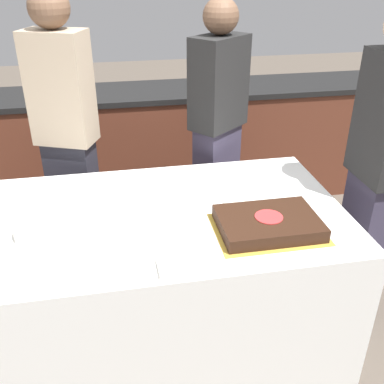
{
  "coord_description": "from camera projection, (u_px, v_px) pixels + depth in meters",
  "views": [
    {
      "loc": [
        -0.04,
        -1.79,
        1.85
      ],
      "look_at": [
        0.3,
        0.0,
        0.87
      ],
      "focal_mm": 42.0,
      "sensor_mm": 36.0,
      "label": 1
    }
  ],
  "objects": [
    {
      "name": "ground_plane",
      "position": [
        138.0,
        338.0,
        2.43
      ],
      "size": [
        14.0,
        14.0,
        0.0
      ],
      "primitive_type": "plane",
      "color": "brown"
    },
    {
      "name": "back_counter",
      "position": [
        119.0,
        148.0,
        3.58
      ],
      "size": [
        4.4,
        0.58,
        0.92
      ],
      "color": "#5B2D1E",
      "rests_on": "ground_plane"
    },
    {
      "name": "dining_table",
      "position": [
        134.0,
        282.0,
        2.25
      ],
      "size": [
        2.03,
        1.01,
        0.77
      ],
      "color": "silver",
      "rests_on": "ground_plane"
    },
    {
      "name": "cake",
      "position": [
        268.0,
        223.0,
        1.96
      ],
      "size": [
        0.47,
        0.35,
        0.07
      ],
      "color": "gold",
      "rests_on": "dining_table"
    },
    {
      "name": "plate_stack",
      "position": [
        37.0,
        230.0,
        1.92
      ],
      "size": [
        0.19,
        0.19,
        0.05
      ],
      "color": "white",
      "rests_on": "dining_table"
    },
    {
      "name": "side_plate_near_cake",
      "position": [
        238.0,
        196.0,
        2.24
      ],
      "size": [
        0.21,
        0.21,
        0.0
      ],
      "color": "white",
      "rests_on": "dining_table"
    },
    {
      "name": "utensil_pile",
      "position": [
        177.0,
        266.0,
        1.73
      ],
      "size": [
        0.15,
        0.11,
        0.02
      ],
      "color": "white",
      "rests_on": "dining_table"
    },
    {
      "name": "person_cutting_cake",
      "position": [
        217.0,
        134.0,
        2.75
      ],
      "size": [
        0.39,
        0.37,
        1.64
      ],
      "rotation": [
        0.0,
        0.0,
        -2.46
      ],
      "color": "#383347",
      "rests_on": "ground_plane"
    },
    {
      "name": "person_seated_right",
      "position": [
        378.0,
        171.0,
        2.21
      ],
      "size": [
        0.21,
        0.32,
        1.68
      ],
      "rotation": [
        0.0,
        0.0,
        -1.57
      ],
      "color": "#383347",
      "rests_on": "ground_plane"
    },
    {
      "name": "person_standing_back",
      "position": [
        67.0,
        137.0,
        2.58
      ],
      "size": [
        0.38,
        0.31,
        1.71
      ],
      "rotation": [
        0.0,
        0.0,
        2.75
      ],
      "color": "#282833",
      "rests_on": "ground_plane"
    }
  ]
}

